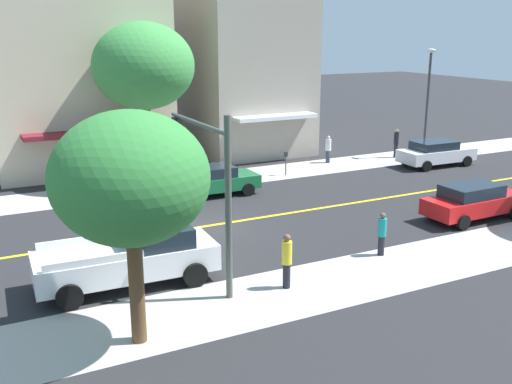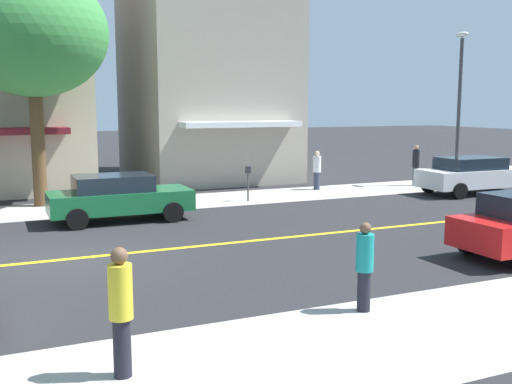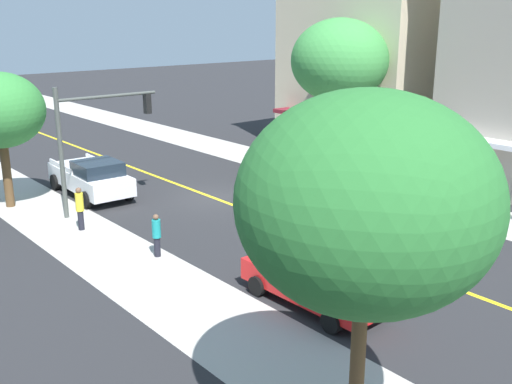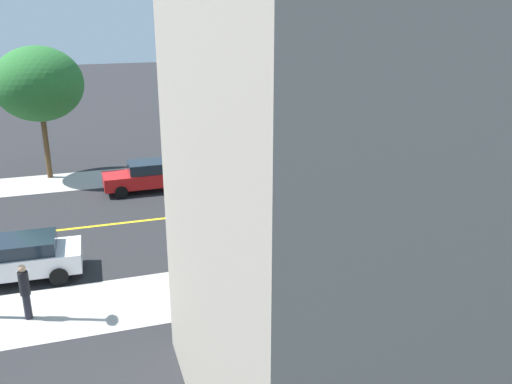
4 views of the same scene
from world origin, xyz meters
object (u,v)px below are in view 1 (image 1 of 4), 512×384
at_px(street_tree_left_near, 144,67).
at_px(red_sedan_right_curb, 473,201).
at_px(pedestrian_teal_shirt, 382,233).
at_px(pedestrian_white_shirt, 328,149).
at_px(white_sedan_left_curb, 436,153).
at_px(white_pickup_truck, 132,256).
at_px(traffic_light_mast, 208,169).
at_px(fire_hydrant, 187,181).
at_px(pedestrian_black_shirt, 396,142).
at_px(green_sedan_left_curb, 213,180).
at_px(street_tree_right_corner, 130,179).
at_px(pedestrian_yellow_shirt, 287,259).
at_px(street_lamp, 428,92).
at_px(parking_meter, 286,160).

height_order(street_tree_left_near, red_sedan_right_curb, street_tree_left_near).
relative_size(pedestrian_teal_shirt, pedestrian_white_shirt, 0.96).
distance_m(white_sedan_left_curb, white_pickup_truck, 22.63).
bearing_deg(traffic_light_mast, fire_hydrant, -16.70).
xyz_separation_m(pedestrian_white_shirt, pedestrian_black_shirt, (0.68, 4.73, 0.13)).
bearing_deg(fire_hydrant, pedestrian_teal_shirt, 13.90).
height_order(street_tree_left_near, white_pickup_truck, street_tree_left_near).
distance_m(fire_hydrant, white_sedan_left_curb, 15.33).
bearing_deg(fire_hydrant, pedestrian_black_shirt, 94.09).
distance_m(red_sedan_right_curb, green_sedan_left_curb, 12.16).
relative_size(green_sedan_left_curb, pedestrian_teal_shirt, 2.73).
height_order(street_tree_right_corner, red_sedan_right_curb, street_tree_right_corner).
distance_m(street_tree_left_near, green_sedan_left_curb, 7.00).
distance_m(traffic_light_mast, pedestrian_yellow_shirt, 3.77).
bearing_deg(street_lamp, green_sedan_left_curb, -81.75).
xyz_separation_m(traffic_light_mast, pedestrian_white_shirt, (-13.02, 13.29, -2.84)).
xyz_separation_m(white_pickup_truck, pedestrian_yellow_shirt, (2.54, 4.28, 0.03)).
distance_m(street_tree_right_corner, green_sedan_left_curb, 14.71).
xyz_separation_m(street_tree_left_near, street_lamp, (1.76, 17.74, -1.93)).
bearing_deg(white_pickup_truck, red_sedan_right_curb, 2.15).
relative_size(street_tree_left_near, street_lamp, 1.23).
relative_size(pedestrian_yellow_shirt, pedestrian_black_shirt, 0.97).
bearing_deg(pedestrian_white_shirt, pedestrian_teal_shirt, -91.31).
relative_size(street_tree_right_corner, green_sedan_left_curb, 1.39).
xyz_separation_m(traffic_light_mast, pedestrian_black_shirt, (-12.34, 18.02, -2.72)).
height_order(street_tree_right_corner, pedestrian_yellow_shirt, street_tree_right_corner).
relative_size(traffic_light_mast, street_lamp, 0.82).
relative_size(fire_hydrant, red_sedan_right_curb, 0.17).
xyz_separation_m(green_sedan_left_curb, pedestrian_teal_shirt, (10.24, 2.32, 0.08)).
bearing_deg(street_lamp, red_sedan_right_curb, -33.20).
distance_m(street_tree_right_corner, pedestrian_white_shirt, 23.17).
bearing_deg(pedestrian_black_shirt, street_tree_left_near, -23.25).
bearing_deg(pedestrian_teal_shirt, fire_hydrant, 16.53).
height_order(white_pickup_truck, pedestrian_yellow_shirt, white_pickup_truck).
height_order(pedestrian_teal_shirt, pedestrian_white_shirt, pedestrian_white_shirt).
bearing_deg(red_sedan_right_curb, pedestrian_teal_shirt, -166.52).
xyz_separation_m(street_tree_left_near, red_sedan_right_curb, (12.65, 10.61, -5.31)).
relative_size(green_sedan_left_curb, pedestrian_black_shirt, 2.36).
xyz_separation_m(parking_meter, green_sedan_left_curb, (1.97, -5.29, -0.11)).
distance_m(street_tree_left_near, pedestrian_teal_shirt, 15.82).
xyz_separation_m(parking_meter, pedestrian_teal_shirt, (12.21, -2.97, -0.02)).
distance_m(red_sedan_right_curb, pedestrian_black_shirt, 12.74).
xyz_separation_m(pedestrian_teal_shirt, pedestrian_white_shirt, (-13.85, 6.90, 0.03)).
height_order(white_sedan_left_curb, pedestrian_white_shirt, pedestrian_white_shirt).
bearing_deg(pedestrian_white_shirt, pedestrian_black_shirt, 16.95).
height_order(street_tree_right_corner, traffic_light_mast, street_tree_right_corner).
relative_size(traffic_light_mast, pedestrian_yellow_shirt, 3.12).
bearing_deg(pedestrian_teal_shirt, green_sedan_left_curb, 15.42).
bearing_deg(street_tree_right_corner, pedestrian_teal_shirt, 101.87).
bearing_deg(white_sedan_left_curb, traffic_light_mast, -151.63).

